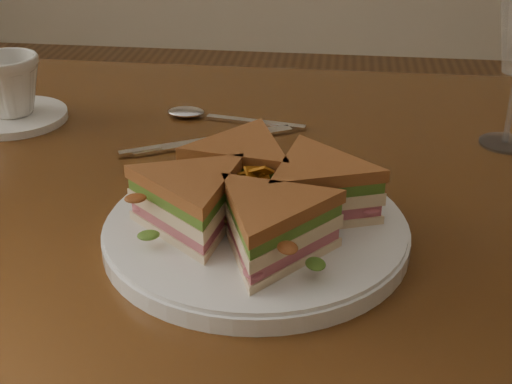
# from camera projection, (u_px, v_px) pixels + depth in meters

# --- Properties ---
(table) EXTENTS (1.20, 0.80, 0.75)m
(table) POSITION_uv_depth(u_px,v_px,m) (233.00, 261.00, 0.81)
(table) COLOR #3C200D
(table) RESTS_ON ground
(plate) EXTENTS (0.28, 0.28, 0.02)m
(plate) POSITION_uv_depth(u_px,v_px,m) (256.00, 233.00, 0.65)
(plate) COLOR white
(plate) RESTS_ON table
(sandwich_wedges) EXTENTS (0.27, 0.27, 0.06)m
(sandwich_wedges) POSITION_uv_depth(u_px,v_px,m) (256.00, 197.00, 0.64)
(sandwich_wedges) COLOR beige
(sandwich_wedges) RESTS_ON plate
(crisps_mound) EXTENTS (0.09, 0.09, 0.05)m
(crisps_mound) POSITION_uv_depth(u_px,v_px,m) (256.00, 201.00, 0.64)
(crisps_mound) COLOR #BA6B17
(crisps_mound) RESTS_ON plate
(spoon) EXTENTS (0.18, 0.05, 0.01)m
(spoon) POSITION_uv_depth(u_px,v_px,m) (202.00, 115.00, 0.92)
(spoon) COLOR silver
(spoon) RESTS_ON table
(knife) EXTENTS (0.19, 0.12, 0.00)m
(knife) POSITION_uv_depth(u_px,v_px,m) (202.00, 143.00, 0.85)
(knife) COLOR silver
(knife) RESTS_ON table
(saucer) EXTENTS (0.13, 0.13, 0.01)m
(saucer) POSITION_uv_depth(u_px,v_px,m) (14.00, 117.00, 0.91)
(saucer) COLOR white
(saucer) RESTS_ON table
(coffee_cup) EXTENTS (0.11, 0.11, 0.08)m
(coffee_cup) POSITION_uv_depth(u_px,v_px,m) (9.00, 85.00, 0.89)
(coffee_cup) COLOR white
(coffee_cup) RESTS_ON saucer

